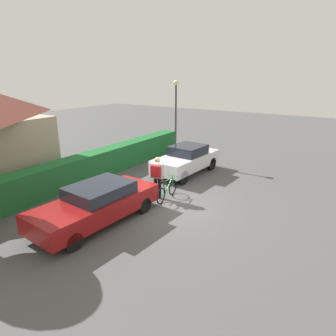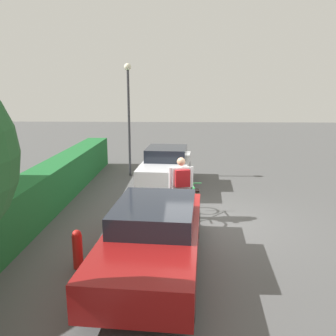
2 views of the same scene
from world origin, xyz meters
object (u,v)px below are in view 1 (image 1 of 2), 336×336
object	(u,v)px
parked_car_far	(186,159)
fire_hydrant	(66,202)
bicycle	(167,191)
parked_car_near	(97,203)
person_rider	(157,174)
street_lamp	(176,111)

from	to	relation	value
parked_car_far	fire_hydrant	xyz separation A→B (m)	(-6.22, 1.53, -0.33)
bicycle	fire_hydrant	size ratio (longest dim) A/B	2.08
fire_hydrant	parked_car_near	bearing A→B (deg)	-87.05
parked_car_near	fire_hydrant	size ratio (longest dim) A/B	5.70
parked_car_near	bicycle	xyz separation A→B (m)	(2.89, -0.93, -0.32)
bicycle	fire_hydrant	bearing A→B (deg)	140.28
bicycle	parked_car_far	bearing A→B (deg)	16.01
person_rider	street_lamp	world-z (taller)	street_lamp
street_lamp	fire_hydrant	size ratio (longest dim) A/B	5.59
person_rider	street_lamp	size ratio (longest dim) A/B	0.38
person_rider	fire_hydrant	size ratio (longest dim) A/B	2.13
bicycle	person_rider	size ratio (longest dim) A/B	0.98
parked_car_near	bicycle	distance (m)	3.05
parked_car_far	fire_hydrant	bearing A→B (deg)	166.21
parked_car_far	bicycle	world-z (taller)	parked_car_far
parked_car_near	bicycle	bearing A→B (deg)	-17.95
street_lamp	person_rider	bearing A→B (deg)	-156.65
person_rider	fire_hydrant	xyz separation A→B (m)	(-2.85, 2.07, -0.64)
street_lamp	fire_hydrant	xyz separation A→B (m)	(-7.76, -0.05, -2.49)
parked_car_near	person_rider	distance (m)	2.84
parked_car_far	bicycle	size ratio (longest dim) A/B	2.41
parked_car_near	street_lamp	world-z (taller)	street_lamp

